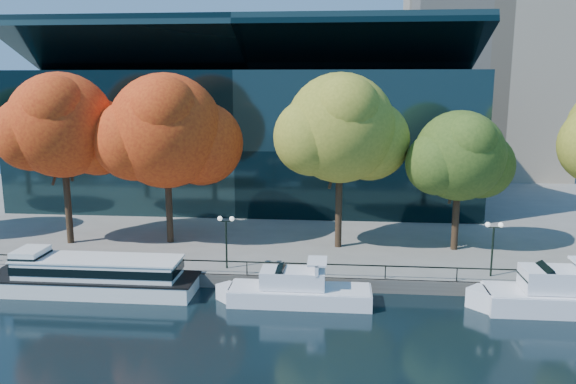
# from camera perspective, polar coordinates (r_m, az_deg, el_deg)

# --- Properties ---
(ground) EXTENTS (160.00, 160.00, 0.00)m
(ground) POSITION_cam_1_polar(r_m,az_deg,el_deg) (38.94, -4.96, -11.31)
(ground) COLOR black
(ground) RESTS_ON ground
(promenade) EXTENTS (90.00, 67.08, 1.00)m
(promenade) POSITION_cam_1_polar(r_m,az_deg,el_deg) (73.49, 0.03, -0.12)
(promenade) COLOR slate
(promenade) RESTS_ON ground
(railing) EXTENTS (88.20, 0.08, 0.99)m
(railing) POSITION_cam_1_polar(r_m,az_deg,el_deg) (41.27, -4.20, -7.11)
(railing) COLOR black
(railing) RESTS_ON promenade
(convention_building) EXTENTS (50.00, 24.57, 21.43)m
(convention_building) POSITION_cam_1_polar(r_m,az_deg,el_deg) (68.31, -3.68, 5.79)
(convention_building) COLOR black
(convention_building) RESTS_ON ground
(tour_boat) EXTENTS (16.41, 3.66, 3.11)m
(tour_boat) POSITION_cam_1_polar(r_m,az_deg,el_deg) (42.93, -19.79, -7.90)
(tour_boat) COLOR white
(tour_boat) RESTS_ON ground
(cruiser_near) EXTENTS (10.70, 2.76, 3.10)m
(cruiser_near) POSITION_cam_1_polar(r_m,az_deg,el_deg) (38.67, 0.58, -9.90)
(cruiser_near) COLOR white
(cruiser_near) RESTS_ON ground
(cruiser_far) EXTENTS (11.38, 3.15, 3.72)m
(cruiser_far) POSITION_cam_1_polar(r_m,az_deg,el_deg) (41.28, 25.69, -9.34)
(cruiser_far) COLOR white
(cruiser_far) RESTS_ON ground
(tree_1) EXTENTS (11.06, 9.07, 14.68)m
(tree_1) POSITION_cam_1_polar(r_m,az_deg,el_deg) (51.04, -21.83, 6.10)
(tree_1) COLOR black
(tree_1) RESTS_ON promenade
(tree_2) EXTENTS (12.17, 9.98, 14.63)m
(tree_2) POSITION_cam_1_polar(r_m,az_deg,el_deg) (48.80, -12.09, 5.85)
(tree_2) COLOR black
(tree_2) RESTS_ON promenade
(tree_3) EXTENTS (11.31, 9.27, 14.64)m
(tree_3) POSITION_cam_1_polar(r_m,az_deg,el_deg) (46.46, 5.55, 6.24)
(tree_3) COLOR black
(tree_3) RESTS_ON promenade
(tree_4) EXTENTS (9.22, 7.56, 11.62)m
(tree_4) POSITION_cam_1_polar(r_m,az_deg,el_deg) (47.85, 17.19, 3.34)
(tree_4) COLOR black
(tree_4) RESTS_ON promenade
(lamp_1) EXTENTS (1.26, 0.36, 4.03)m
(lamp_1) POSITION_cam_1_polar(r_m,az_deg,el_deg) (42.18, -6.31, -3.86)
(lamp_1) COLOR black
(lamp_1) RESTS_ON promenade
(lamp_2) EXTENTS (1.26, 0.36, 4.03)m
(lamp_2) POSITION_cam_1_polar(r_m,az_deg,el_deg) (42.81, 20.14, -4.26)
(lamp_2) COLOR black
(lamp_2) RESTS_ON promenade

